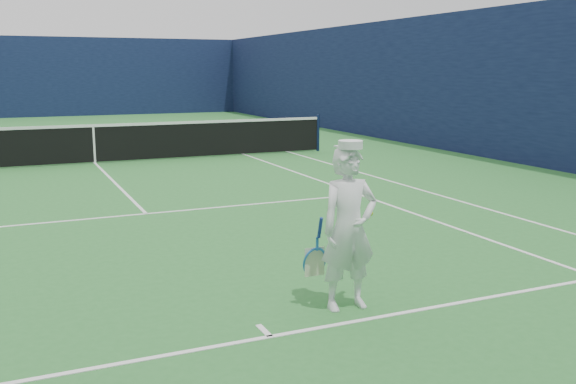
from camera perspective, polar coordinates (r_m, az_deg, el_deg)
name	(u,v)px	position (r m, az deg, el deg)	size (l,w,h in m)	color
ground	(95,163)	(17.23, -16.76, 2.44)	(80.00, 80.00, 0.00)	#2B712F
court_markings	(95,163)	(17.23, -16.77, 2.46)	(11.03, 23.83, 0.01)	white
windscreen_fence	(91,85)	(17.07, -17.13, 9.10)	(20.12, 36.12, 4.00)	#0F1838
tennis_net	(94,142)	(17.16, -16.87, 4.28)	(12.88, 0.09, 1.07)	#141E4C
tennis_player	(349,228)	(6.41, 5.42, -3.22)	(0.77, 0.46, 1.71)	white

